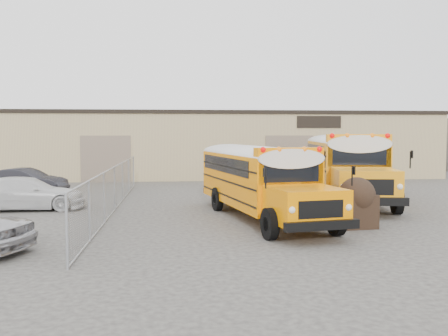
{
  "coord_description": "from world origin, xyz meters",
  "views": [
    {
      "loc": [
        -3.48,
        -17.6,
        3.15
      ],
      "look_at": [
        -1.37,
        4.49,
        1.6
      ],
      "focal_mm": 40.0,
      "sensor_mm": 36.0,
      "label": 1
    }
  ],
  "objects": [
    {
      "name": "car_dark",
      "position": [
        -11.15,
        8.56,
        0.68
      ],
      "size": [
        4.37,
        2.32,
        1.37
      ],
      "primitive_type": "imported",
      "rotation": [
        0.0,
        0.0,
        1.35
      ],
      "color": "black",
      "rests_on": "ground"
    },
    {
      "name": "school_bus_left",
      "position": [
        -1.45,
        6.3,
        1.58
      ],
      "size": [
        3.95,
        9.59,
        2.73
      ],
      "color": "#FF8800",
      "rests_on": "ground"
    },
    {
      "name": "school_bus_right",
      "position": [
        5.63,
        11.96,
        1.83
      ],
      "size": [
        4.36,
        11.07,
        3.16
      ],
      "color": "orange",
      "rests_on": "ground"
    },
    {
      "name": "car_white",
      "position": [
        -9.62,
        3.45,
        0.68
      ],
      "size": [
        4.8,
        2.26,
        1.35
      ],
      "primitive_type": "imported",
      "rotation": [
        0.0,
        0.0,
        1.65
      ],
      "color": "silver",
      "rests_on": "ground"
    },
    {
      "name": "chainlink_fence",
      "position": [
        -6.0,
        3.0,
        0.9
      ],
      "size": [
        0.07,
        18.07,
        1.81
      ],
      "color": "#989BA0",
      "rests_on": "ground"
    },
    {
      "name": "ground",
      "position": [
        0.0,
        0.0,
        0.0
      ],
      "size": [
        120.0,
        120.0,
        0.0
      ],
      "primitive_type": "plane",
      "color": "#383634",
      "rests_on": "ground"
    },
    {
      "name": "tarp_bundle",
      "position": [
        2.51,
        -1.57,
        0.87
      ],
      "size": [
        1.24,
        1.24,
        1.69
      ],
      "color": "black",
      "rests_on": "ground"
    },
    {
      "name": "warehouse",
      "position": [
        -0.0,
        19.99,
        2.37
      ],
      "size": [
        30.2,
        10.2,
        4.67
      ],
      "color": "#9C8460",
      "rests_on": "ground"
    }
  ]
}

